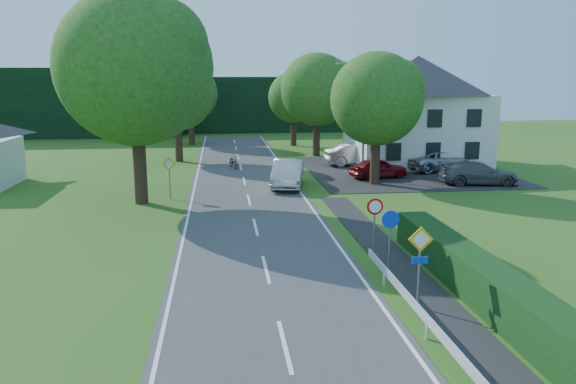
{
  "coord_description": "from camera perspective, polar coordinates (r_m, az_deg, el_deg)",
  "views": [
    {
      "loc": [
        -1.55,
        -7.46,
        6.91
      ],
      "look_at": [
        1.61,
        18.55,
        1.56
      ],
      "focal_mm": 35.0,
      "sensor_mm": 36.0,
      "label": 1
    }
  ],
  "objects": [
    {
      "name": "tree_left_back",
      "position": [
        59.6,
        -9.86,
        8.61
      ],
      "size": [
        6.6,
        6.6,
        8.07
      ],
      "primitive_type": null,
      "color": "#194A16",
      "rests_on": "ground"
    },
    {
      "name": "tree_right_back",
      "position": [
        58.04,
        0.58,
        8.45
      ],
      "size": [
        6.2,
        6.2,
        7.56
      ],
      "primitive_type": null,
      "color": "#194A16",
      "rests_on": "ground"
    },
    {
      "name": "line_centre",
      "position": [
        28.34,
        -3.58,
        -2.49
      ],
      "size": [
        0.12,
        80.0,
        0.01
      ],
      "primitive_type": null,
      "color": "white",
      "rests_on": "road"
    },
    {
      "name": "tree_right_mid",
      "position": [
        36.95,
        8.96,
        7.34
      ],
      "size": [
        7.0,
        7.0,
        8.58
      ],
      "primitive_type": null,
      "color": "#194A16",
      "rests_on": "ground"
    },
    {
      "name": "treeline_right",
      "position": [
        74.15,
        0.5,
        8.91
      ],
      "size": [
        30.0,
        5.0,
        7.0
      ],
      "primitive_type": "cube",
      "color": "black",
      "rests_on": "ground"
    },
    {
      "name": "parked_car_grey",
      "position": [
        38.81,
        18.8,
        1.82
      ],
      "size": [
        5.28,
        2.8,
        1.46
      ],
      "primitive_type": "imported",
      "rotation": [
        0.0,
        0.0,
        1.41
      ],
      "color": "#4D4D52",
      "rests_on": "parking_pad"
    },
    {
      "name": "parking_pad",
      "position": [
        43.22,
        11.46,
        2.14
      ],
      "size": [
        14.0,
        16.0,
        0.04
      ],
      "primitive_type": "cube",
      "color": "black",
      "rests_on": "ground"
    },
    {
      "name": "sign_speed_limit",
      "position": [
        21.86,
        8.81,
        -2.19
      ],
      "size": [
        0.64,
        0.11,
        2.37
      ],
      "color": "gray",
      "rests_on": "ground"
    },
    {
      "name": "parked_car_silver_b",
      "position": [
        43.74,
        15.07,
        3.13
      ],
      "size": [
        6.03,
        4.08,
        1.53
      ],
      "primitive_type": "imported",
      "rotation": [
        0.0,
        0.0,
        1.88
      ],
      "color": "#A6A5AC",
      "rests_on": "parking_pad"
    },
    {
      "name": "streetlight",
      "position": [
        38.75,
        7.53,
        7.83
      ],
      "size": [
        2.03,
        0.18,
        8.0
      ],
      "color": "gray",
      "rests_on": "ground"
    },
    {
      "name": "sign_roundabout",
      "position": [
        20.04,
        10.33,
        -3.79
      ],
      "size": [
        0.64,
        0.08,
        2.37
      ],
      "color": "gray",
      "rests_on": "ground"
    },
    {
      "name": "line_edge_right",
      "position": [
        28.71,
        2.91,
        -2.3
      ],
      "size": [
        0.12,
        80.0,
        0.01
      ],
      "primitive_type": "cube",
      "color": "white",
      "rests_on": "road"
    },
    {
      "name": "line_edge_left",
      "position": [
        28.35,
        -10.16,
        -2.65
      ],
      "size": [
        0.12,
        80.0,
        0.01
      ],
      "primitive_type": "cube",
      "color": "white",
      "rests_on": "road"
    },
    {
      "name": "tree_right_far",
      "position": [
        50.25,
        2.93,
        8.83
      ],
      "size": [
        7.4,
        7.4,
        9.09
      ],
      "primitive_type": null,
      "color": "#194A16",
      "rests_on": "ground"
    },
    {
      "name": "tree_main",
      "position": [
        31.79,
        -15.16,
        9.19
      ],
      "size": [
        9.4,
        9.4,
        11.64
      ],
      "primitive_type": null,
      "color": "#194A16",
      "rests_on": "ground"
    },
    {
      "name": "tree_left_far",
      "position": [
        47.66,
        -11.17,
        8.18
      ],
      "size": [
        7.0,
        7.0,
        8.58
      ],
      "primitive_type": null,
      "color": "#194A16",
      "rests_on": "ground"
    },
    {
      "name": "motorcycle",
      "position": [
        43.53,
        -5.53,
        3.11
      ],
      "size": [
        1.21,
        2.1,
        1.04
      ],
      "primitive_type": "imported",
      "rotation": [
        0.0,
        0.0,
        0.28
      ],
      "color": "black",
      "rests_on": "road"
    },
    {
      "name": "moving_car",
      "position": [
        35.86,
        -0.01,
        1.9
      ],
      "size": [
        2.79,
        5.49,
        1.72
      ],
      "primitive_type": "imported",
      "rotation": [
        0.0,
        0.0,
        -0.19
      ],
      "color": "silver",
      "rests_on": "road"
    },
    {
      "name": "sign_priority_right",
      "position": [
        17.28,
        13.28,
        -5.98
      ],
      "size": [
        0.78,
        0.09,
        2.59
      ],
      "color": "gray",
      "rests_on": "ground"
    },
    {
      "name": "parked_car_silver_a",
      "position": [
        45.03,
        7.06,
        3.78
      ],
      "size": [
        5.25,
        2.06,
        1.7
      ],
      "primitive_type": "imported",
      "rotation": [
        0.0,
        0.0,
        1.62
      ],
      "color": "#ADADB2",
      "rests_on": "parking_pad"
    },
    {
      "name": "parasol",
      "position": [
        44.61,
        10.89,
        3.67
      ],
      "size": [
        2.19,
        2.23,
        1.83
      ],
      "primitive_type": "imported",
      "rotation": [
        0.0,
        0.0,
        0.1
      ],
      "color": "red",
      "rests_on": "parking_pad"
    },
    {
      "name": "house_white",
      "position": [
        46.22,
        12.89,
        8.15
      ],
      "size": [
        10.6,
        8.4,
        8.6
      ],
      "color": "silver",
      "rests_on": "ground"
    },
    {
      "name": "sign_priority_left",
      "position": [
        32.98,
        -11.97,
        2.24
      ],
      "size": [
        0.78,
        0.09,
        2.44
      ],
      "color": "gray",
      "rests_on": "ground"
    },
    {
      "name": "parked_car_red",
      "position": [
        39.59,
        9.18,
        2.42
      ],
      "size": [
        4.33,
        2.51,
        1.39
      ],
      "primitive_type": "imported",
      "rotation": [
        0.0,
        0.0,
        1.8
      ],
      "color": "maroon",
      "rests_on": "parking_pad"
    },
    {
      "name": "road",
      "position": [
        28.35,
        -3.58,
        -2.54
      ],
      "size": [
        7.0,
        80.0,
        0.04
      ],
      "primitive_type": "cube",
      "color": "#3D3D40",
      "rests_on": "ground"
    }
  ]
}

